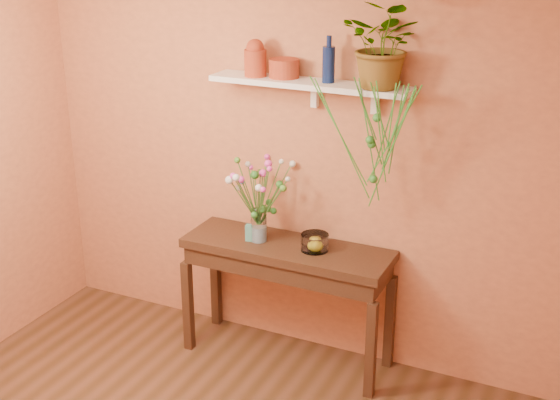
{
  "coord_description": "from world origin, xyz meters",
  "views": [
    {
      "loc": [
        1.84,
        -2.35,
        2.89
      ],
      "look_at": [
        0.0,
        1.55,
        1.25
      ],
      "focal_mm": 47.97,
      "sensor_mm": 36.0,
      "label": 1
    }
  ],
  "objects_px": {
    "spider_plant": "(385,45)",
    "glass_vase": "(259,228)",
    "blue_bottle": "(329,64)",
    "bouquet": "(260,185)",
    "glass_bowl": "(315,243)",
    "sideboard": "(287,262)",
    "terracotta_jug": "(255,58)"
  },
  "relations": [
    {
      "from": "terracotta_jug",
      "to": "blue_bottle",
      "type": "relative_size",
      "value": 0.83
    },
    {
      "from": "sideboard",
      "to": "glass_bowl",
      "type": "distance_m",
      "value": 0.26
    },
    {
      "from": "bouquet",
      "to": "glass_bowl",
      "type": "bearing_deg",
      "value": 4.24
    },
    {
      "from": "spider_plant",
      "to": "glass_vase",
      "type": "relative_size",
      "value": 2.32
    },
    {
      "from": "blue_bottle",
      "to": "spider_plant",
      "type": "xyz_separation_m",
      "value": [
        0.36,
        -0.02,
        0.14
      ]
    },
    {
      "from": "blue_bottle",
      "to": "glass_vase",
      "type": "distance_m",
      "value": 1.19
    },
    {
      "from": "terracotta_jug",
      "to": "spider_plant",
      "type": "bearing_deg",
      "value": 0.06
    },
    {
      "from": "sideboard",
      "to": "terracotta_jug",
      "type": "bearing_deg",
      "value": 159.46
    },
    {
      "from": "glass_bowl",
      "to": "spider_plant",
      "type": "bearing_deg",
      "value": 14.36
    },
    {
      "from": "sideboard",
      "to": "blue_bottle",
      "type": "distance_m",
      "value": 1.35
    },
    {
      "from": "sideboard",
      "to": "bouquet",
      "type": "height_order",
      "value": "bouquet"
    },
    {
      "from": "blue_bottle",
      "to": "glass_vase",
      "type": "bearing_deg",
      "value": -161.24
    },
    {
      "from": "bouquet",
      "to": "glass_vase",
      "type": "bearing_deg",
      "value": 161.8
    },
    {
      "from": "blue_bottle",
      "to": "glass_bowl",
      "type": "relative_size",
      "value": 1.56
    },
    {
      "from": "blue_bottle",
      "to": "sideboard",
      "type": "bearing_deg",
      "value": -150.17
    },
    {
      "from": "glass_vase",
      "to": "spider_plant",
      "type": "bearing_deg",
      "value": 8.86
    },
    {
      "from": "spider_plant",
      "to": "glass_bowl",
      "type": "bearing_deg",
      "value": -165.64
    },
    {
      "from": "spider_plant",
      "to": "glass_bowl",
      "type": "distance_m",
      "value": 1.35
    },
    {
      "from": "terracotta_jug",
      "to": "glass_vase",
      "type": "bearing_deg",
      "value": -58.72
    },
    {
      "from": "spider_plant",
      "to": "glass_vase",
      "type": "height_order",
      "value": "spider_plant"
    },
    {
      "from": "spider_plant",
      "to": "sideboard",
      "type": "bearing_deg",
      "value": -169.81
    },
    {
      "from": "sideboard",
      "to": "glass_bowl",
      "type": "height_order",
      "value": "glass_bowl"
    },
    {
      "from": "blue_bottle",
      "to": "terracotta_jug",
      "type": "bearing_deg",
      "value": -177.45
    },
    {
      "from": "blue_bottle",
      "to": "spider_plant",
      "type": "relative_size",
      "value": 0.55
    },
    {
      "from": "glass_vase",
      "to": "bouquet",
      "type": "relative_size",
      "value": 0.42
    },
    {
      "from": "terracotta_jug",
      "to": "glass_vase",
      "type": "relative_size",
      "value": 1.07
    },
    {
      "from": "blue_bottle",
      "to": "glass_bowl",
      "type": "bearing_deg",
      "value": -100.14
    },
    {
      "from": "spider_plant",
      "to": "glass_vase",
      "type": "bearing_deg",
      "value": -171.14
    },
    {
      "from": "terracotta_jug",
      "to": "glass_bowl",
      "type": "distance_m",
      "value": 1.24
    },
    {
      "from": "blue_bottle",
      "to": "glass_bowl",
      "type": "xyz_separation_m",
      "value": [
        -0.02,
        -0.12,
        -1.15
      ]
    },
    {
      "from": "sideboard",
      "to": "glass_vase",
      "type": "relative_size",
      "value": 6.35
    },
    {
      "from": "terracotta_jug",
      "to": "spider_plant",
      "type": "height_order",
      "value": "spider_plant"
    }
  ]
}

